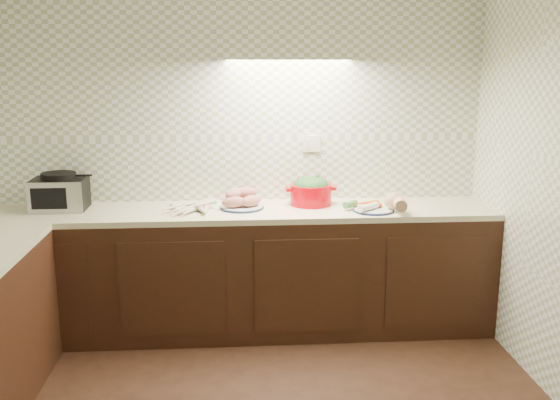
{
  "coord_description": "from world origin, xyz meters",
  "views": [
    {
      "loc": [
        -0.01,
        -2.76,
        1.94
      ],
      "look_at": [
        0.28,
        1.25,
        1.02
      ],
      "focal_mm": 40.0,
      "sensor_mm": 36.0,
      "label": 1
    }
  ],
  "objects": [
    {
      "name": "toaster_oven",
      "position": [
        -1.25,
        1.59,
        1.02
      ],
      "size": [
        0.37,
        0.29,
        0.26
      ],
      "rotation": [
        0.0,
        0.0,
        0.01
      ],
      "color": "black",
      "rests_on": "counter"
    },
    {
      "name": "dutch_oven",
      "position": [
        0.53,
        1.61,
        1.0
      ],
      "size": [
        0.37,
        0.31,
        0.21
      ],
      "rotation": [
        0.0,
        0.0,
        0.06
      ],
      "color": "#C5000D",
      "rests_on": "counter"
    },
    {
      "name": "onion_bowl",
      "position": [
        0.08,
        1.65,
        0.94
      ],
      "size": [
        0.13,
        0.13,
        0.1
      ],
      "color": "black",
      "rests_on": "counter"
    },
    {
      "name": "room",
      "position": [
        0.0,
        0.0,
        1.63
      ],
      "size": [
        3.6,
        3.6,
        2.6
      ],
      "color": "black",
      "rests_on": "ground"
    },
    {
      "name": "veg_plate",
      "position": [
        1.0,
        1.38,
        0.95
      ],
      "size": [
        0.44,
        0.31,
        0.13
      ],
      "rotation": [
        0.0,
        0.0,
        -0.28
      ],
      "color": "#131E44",
      "rests_on": "counter"
    },
    {
      "name": "counter",
      "position": [
        -0.68,
        0.68,
        0.45
      ],
      "size": [
        3.6,
        3.6,
        0.9
      ],
      "color": "black",
      "rests_on": "ground"
    },
    {
      "name": "sweet_potato_plate",
      "position": [
        0.02,
        1.54,
        0.95
      ],
      "size": [
        0.32,
        0.31,
        0.14
      ],
      "rotation": [
        0.0,
        0.0,
        0.33
      ],
      "color": "#131E44",
      "rests_on": "counter"
    },
    {
      "name": "parsnip_pile",
      "position": [
        -0.34,
        1.49,
        0.93
      ],
      "size": [
        0.38,
        0.39,
        0.07
      ],
      "color": "beige",
      "rests_on": "counter"
    }
  ]
}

